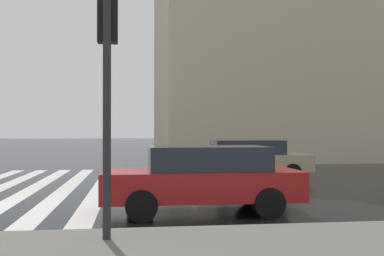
{
  "coord_description": "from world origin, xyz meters",
  "views": [
    {
      "loc": [
        -10.56,
        -3.58,
        1.72
      ],
      "look_at": [
        3.32,
        -5.4,
        1.83
      ],
      "focal_mm": 42.96,
      "sensor_mm": 36.0,
      "label": 1
    }
  ],
  "objects": [
    {
      "name": "traffic_signal_post",
      "position": [
        -3.64,
        -3.22,
        2.85
      ],
      "size": [
        0.44,
        0.3,
        3.75
      ],
      "color": "#232326",
      "rests_on": "sidewalk_pavement"
    },
    {
      "name": "car_champagne",
      "position": [
        5.5,
        -7.78,
        0.76
      ],
      "size": [
        1.85,
        4.1,
        1.41
      ],
      "color": "tan",
      "rests_on": "ground_plane"
    },
    {
      "name": "car_red",
      "position": [
        -1.0,
        -5.06,
        0.76
      ],
      "size": [
        1.85,
        4.1,
        1.41
      ],
      "color": "maroon",
      "rests_on": "ground_plane"
    },
    {
      "name": "zebra_crossing",
      "position": [
        4.0,
        0.37,
        0.0
      ],
      "size": [
        13.0,
        6.5,
        0.01
      ],
      "color": "silver",
      "rests_on": "ground_plane"
    },
    {
      "name": "haussmann_block_corner",
      "position": [
        20.06,
        -18.15,
        10.29
      ],
      "size": [
        15.11,
        25.5,
        21.02
      ],
      "color": "beige",
      "rests_on": "ground_plane"
    }
  ]
}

